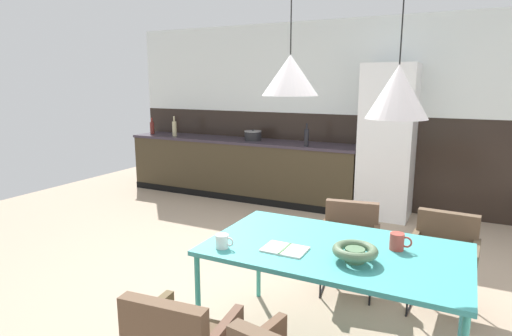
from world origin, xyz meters
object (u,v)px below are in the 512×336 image
Objects in this scene: pendant_lamp_over_table_near at (290,75)px; armchair_near_window at (444,249)px; cooking_pot at (253,136)px; bottle_vinegar_dark at (174,128)px; armchair_by_stool at (350,235)px; open_book at (285,249)px; bottle_spice_small at (152,127)px; refrigerator_column at (387,142)px; bottle_oil_tall at (306,137)px; fruit_bowl at (355,252)px; dining_table at (335,253)px; pendant_lamp_over_table_far at (398,92)px; mug_white_ceramic at (397,242)px; mug_wide_latte at (223,241)px.

armchair_near_window is at bearing 45.55° from pendant_lamp_over_table_near.
bottle_vinegar_dark is at bearing -175.32° from cooking_pot.
pendant_lamp_over_table_near is at bearing 70.18° from armchair_by_stool.
pendant_lamp_over_table_near reaches higher than open_book.
armchair_near_window is at bearing -38.43° from cooking_pot.
refrigerator_column is at bearing 0.71° from bottle_spice_small.
bottle_oil_tall is at bearing 108.03° from pendant_lamp_over_table_near.
fruit_bowl is at bearing 96.29° from armchair_by_stool.
cooking_pot is (-2.39, 3.34, 0.18)m from fruit_bowl.
dining_table is 5.08× the size of bottle_oil_tall.
pendant_lamp_over_table_near is at bearing 48.75° from armchair_near_window.
bottle_vinegar_dark is at bearing 136.92° from pendant_lamp_over_table_near.
bottle_spice_small is (-3.87, 3.31, 0.27)m from open_book.
dining_table is 6.05× the size of fruit_bowl.
pendant_lamp_over_table_far reaches higher than open_book.
mug_white_ceramic is at bearing 77.48° from pendant_lamp_over_table_far.
fruit_bowl is 2.10× the size of mug_wide_latte.
dining_table is at bearing -66.40° from bottle_oil_tall.
bottle_oil_tall is (2.85, -0.17, 0.02)m from bottle_spice_small.
pendant_lamp_over_table_far is at bearing 18.19° from mug_wide_latte.
bottle_oil_tall is at bearing 120.36° from mug_white_ceramic.
open_book is 1.97× the size of mug_white_ceramic.
armchair_near_window is 1.44m from open_book.
open_book is at bearing 55.16° from armchair_near_window.
mug_white_ceramic reaches higher than armchair_near_window.
armchair_by_stool is 2.34× the size of bottle_oil_tall.
armchair_by_stool is 2.71× the size of bottle_spice_small.
refrigerator_column is 2.69× the size of armchair_by_stool.
open_book is at bearing -144.96° from dining_table.
bottle_oil_tall is 3.44m from pendant_lamp_over_table_far.
armchair_by_stool is 1.63m from pendant_lamp_over_table_far.
mug_white_ceramic is (0.50, -0.80, 0.31)m from armchair_by_stool.
bottle_oil_tall is (-1.04, -0.22, 0.03)m from refrigerator_column.
refrigerator_column is at bearing 100.20° from pendant_lamp_over_table_far.
armchair_near_window is 5.97× the size of mug_wide_latte.
refrigerator_column is 2.24× the size of pendant_lamp_over_table_near.
fruit_bowl is at bearing -40.46° from bottle_vinegar_dark.
dining_table is 5.97× the size of open_book.
pendant_lamp_over_table_far reaches higher than mug_white_ceramic.
armchair_near_window is 1.87m from pendant_lamp_over_table_near.
mug_wide_latte is (-0.37, -0.14, 0.04)m from open_book.
pendant_lamp_over_table_near is at bearing 107.14° from open_book.
bottle_vinegar_dark is (-2.98, 3.40, 0.25)m from mug_wide_latte.
bottle_spice_small is at bearing -178.36° from cooking_pot.
bottle_vinegar_dark is at bearing 177.15° from bottle_oil_tall.
mug_wide_latte is at bearing -152.66° from dining_table.
bottle_vinegar_dark is at bearing 139.54° from fruit_bowl.
cooking_pot is at bearing -35.23° from armchair_near_window.
open_book is at bearing -40.59° from bottle_spice_small.
mug_white_ceramic is (0.36, 0.14, 0.10)m from dining_table.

